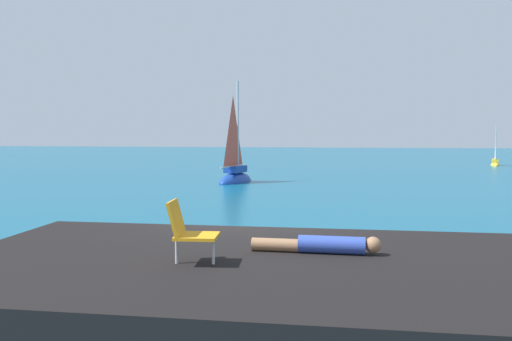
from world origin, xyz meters
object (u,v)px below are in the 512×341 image
at_px(sailboat_far, 495,163).
at_px(beach_chair, 188,229).
at_px(person_sunbather, 322,245).
at_px(sailboat_near, 235,176).

distance_m(sailboat_far, beach_chair, 40.88).
relative_size(sailboat_far, person_sunbather, 2.02).
bearing_deg(sailboat_far, sailboat_near, -34.71).
bearing_deg(sailboat_far, beach_chair, -8.45).
xyz_separation_m(sailboat_near, sailboat_far, (17.93, 16.65, -0.13)).
bearing_deg(sailboat_near, sailboat_far, -30.46).
height_order(sailboat_far, beach_chair, sailboat_far).
bearing_deg(beach_chair, sailboat_near, 95.08).
bearing_deg(person_sunbather, sailboat_far, -107.01).
bearing_deg(sailboat_near, beach_chair, -154.42).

